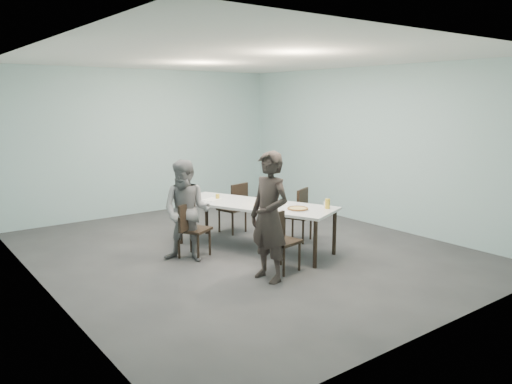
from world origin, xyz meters
TOP-DOWN VIEW (x-y plane):
  - ground at (0.00, 0.00)m, footprint 7.00×7.00m
  - room_shell at (0.00, 0.00)m, footprint 6.02×7.02m
  - table at (0.19, -0.04)m, footprint 1.83×2.75m
  - chair_near_left at (-0.21, -1.13)m, footprint 0.64×0.48m
  - chair_far_left at (-0.87, 0.15)m, footprint 0.65×0.57m
  - chair_near_right at (1.14, -0.07)m, footprint 0.65×0.56m
  - chair_far_right at (0.57, 1.05)m, footprint 0.64×0.49m
  - diner_near at (-0.50, -1.28)m, footprint 0.48×0.67m
  - diner_far at (-0.98, 0.08)m, footprint 0.92×0.93m
  - pizza at (0.42, -0.82)m, footprint 0.34×0.34m
  - side_plate at (0.56, -0.49)m, footprint 0.18×0.18m
  - beer_glass at (0.85, -1.01)m, footprint 0.08×0.08m
  - water_tumbler at (0.87, -0.96)m, footprint 0.08×0.08m
  - tealight at (0.23, -0.19)m, footprint 0.06×0.06m
  - amber_tumbler at (-0.08, 0.64)m, footprint 0.07×0.07m
  - menu at (-0.18, 0.64)m, footprint 0.36×0.32m

SIDE VIEW (x-z plane):
  - ground at x=0.00m, z-range 0.00..0.00m
  - chair_near_left at x=-0.21m, z-range 0.07..0.94m
  - chair_far_left at x=-0.87m, z-range 0.07..0.94m
  - chair_near_right at x=1.14m, z-range 0.07..0.94m
  - chair_far_right at x=0.57m, z-range 0.07..0.94m
  - table at x=0.19m, z-range 0.32..1.07m
  - menu at x=-0.18m, z-range 0.75..0.76m
  - side_plate at x=0.56m, z-range 0.75..0.76m
  - diner_far at x=-0.98m, z-range 0.00..1.52m
  - pizza at x=0.42m, z-range 0.75..0.79m
  - tealight at x=0.23m, z-range 0.75..0.79m
  - amber_tumbler at x=-0.08m, z-range 0.75..0.83m
  - water_tumbler at x=0.87m, z-range 0.75..0.84m
  - beer_glass at x=0.85m, z-range 0.75..0.90m
  - diner_near at x=-0.50m, z-range 0.00..1.73m
  - room_shell at x=0.00m, z-range 0.52..3.53m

